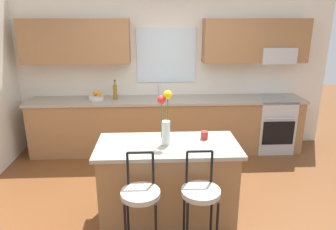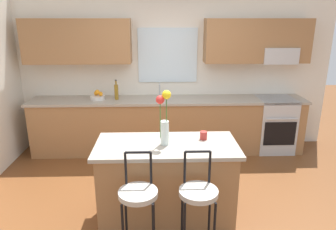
{
  "view_description": "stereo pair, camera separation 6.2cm",
  "coord_description": "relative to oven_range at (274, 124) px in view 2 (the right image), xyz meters",
  "views": [
    {
      "loc": [
        -0.23,
        -3.27,
        2.2
      ],
      "look_at": [
        -0.04,
        0.55,
        1.0
      ],
      "focal_mm": 33.07,
      "sensor_mm": 36.0,
      "label": 1
    },
    {
      "loc": [
        -0.17,
        -3.28,
        2.2
      ],
      "look_at": [
        -0.04,
        0.55,
        1.0
      ],
      "focal_mm": 33.07,
      "sensor_mm": 36.0,
      "label": 2
    }
  ],
  "objects": [
    {
      "name": "mug_ceramic",
      "position": [
        -1.48,
        -1.78,
        0.51
      ],
      "size": [
        0.08,
        0.08,
        0.09
      ],
      "primitive_type": "cylinder",
      "color": "#A52D28",
      "rests_on": "kitchen_island"
    },
    {
      "name": "fruit_bowl_oranges",
      "position": [
        -2.98,
        0.03,
        0.51
      ],
      "size": [
        0.24,
        0.24,
        0.16
      ],
      "color": "silver",
      "rests_on": "counter_run"
    },
    {
      "name": "ground_plane",
      "position": [
        -1.81,
        -1.68,
        -0.46
      ],
      "size": [
        14.0,
        14.0,
        0.0
      ],
      "primitive_type": "plane",
      "color": "brown"
    },
    {
      "name": "bar_stool_near",
      "position": [
        -2.17,
        -2.48,
        0.18
      ],
      "size": [
        0.36,
        0.36,
        1.04
      ],
      "color": "black",
      "rests_on": "ground"
    },
    {
      "name": "back_wall_assembly",
      "position": [
        -1.78,
        0.31,
        1.05
      ],
      "size": [
        5.6,
        0.5,
        2.7
      ],
      "color": "silver",
      "rests_on": "ground"
    },
    {
      "name": "oven_range",
      "position": [
        0.0,
        0.0,
        0.0
      ],
      "size": [
        0.6,
        0.64,
        0.92
      ],
      "color": "#B7BABC",
      "rests_on": "ground"
    },
    {
      "name": "bottle_olive_oil",
      "position": [
        -2.66,
        0.02,
        0.59
      ],
      "size": [
        0.06,
        0.06,
        0.33
      ],
      "color": "olive",
      "rests_on": "counter_run"
    },
    {
      "name": "flower_vase",
      "position": [
        -1.92,
        -1.91,
        0.75
      ],
      "size": [
        0.15,
        0.1,
        0.59
      ],
      "color": "silver",
      "rests_on": "kitchen_island"
    },
    {
      "name": "sink_faucet",
      "position": [
        -1.95,
        0.17,
        0.6
      ],
      "size": [
        0.02,
        0.13,
        0.23
      ],
      "color": "#B7BABC",
      "rests_on": "counter_run"
    },
    {
      "name": "counter_run",
      "position": [
        -1.81,
        0.02,
        0.01
      ],
      "size": [
        4.56,
        0.64,
        0.92
      ],
      "color": "#996B42",
      "rests_on": "ground"
    },
    {
      "name": "kitchen_island",
      "position": [
        -1.9,
        -1.9,
        0.0
      ],
      "size": [
        1.52,
        0.73,
        0.92
      ],
      "color": "#996B42",
      "rests_on": "ground"
    },
    {
      "name": "bar_stool_middle",
      "position": [
        -1.62,
        -2.48,
        0.18
      ],
      "size": [
        0.36,
        0.36,
        1.04
      ],
      "color": "black",
      "rests_on": "ground"
    }
  ]
}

